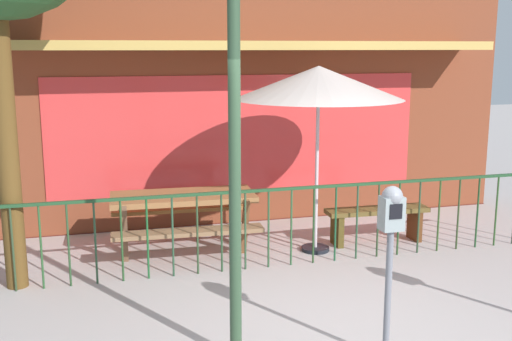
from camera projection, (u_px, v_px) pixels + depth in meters
name	position (u px, v px, depth m)	size (l,w,h in m)	color
pub_storefront	(236.00, 47.00, 9.07)	(8.48, 1.35, 5.23)	#4F1814
patio_fence_front	(280.00, 213.00, 7.34)	(7.14, 0.04, 0.97)	#1F4526
picnic_table_left	(183.00, 207.00, 7.83)	(1.86, 1.45, 0.79)	#956239
patio_umbrella	(319.00, 83.00, 7.62)	(2.11, 2.11, 2.37)	black
patio_bench	(377.00, 217.00, 8.30)	(1.41, 0.38, 0.48)	brown
parking_meter_far	(391.00, 227.00, 5.02)	(0.18, 0.17, 1.50)	slate
street_lamp	(234.00, 83.00, 4.80)	(0.28, 0.28, 3.49)	#304A32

